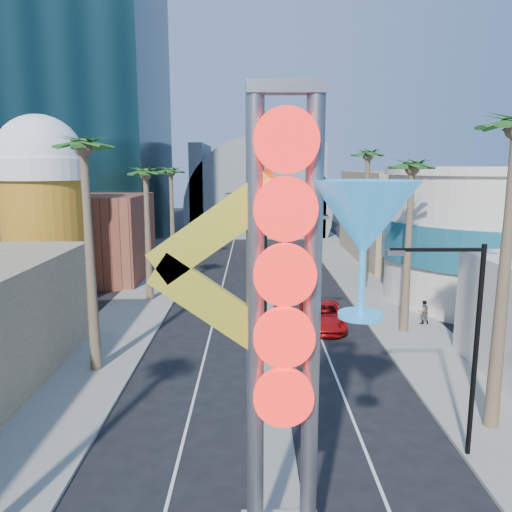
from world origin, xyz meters
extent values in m
cube|color=gray|center=(-9.50, 35.00, 0.07)|extent=(5.00, 100.00, 0.15)
cube|color=gray|center=(9.50, 35.00, 0.07)|extent=(5.00, 100.00, 0.15)
cube|color=gray|center=(0.00, 38.00, 0.07)|extent=(1.60, 84.00, 0.15)
cube|color=black|center=(-22.00, 52.00, 25.00)|extent=(20.00, 20.00, 50.00)
cube|color=brown|center=(-16.00, 38.00, 4.00)|extent=(10.00, 10.00, 8.00)
cube|color=#8D7E5B|center=(16.00, 48.00, 5.00)|extent=(10.00, 20.00, 10.00)
cylinder|color=#A96316|center=(-17.00, 30.00, 5.00)|extent=(6.40, 6.40, 10.00)
cylinder|color=white|center=(-17.00, 30.00, 10.40)|extent=(7.00, 7.00, 1.60)
sphere|color=white|center=(-17.00, 30.00, 11.20)|extent=(6.60, 6.60, 6.60)
cylinder|color=beige|center=(18.00, 30.00, 5.00)|extent=(16.00, 16.00, 10.00)
cylinder|color=teal|center=(18.00, 30.00, 5.00)|extent=(16.60, 16.60, 3.00)
cylinder|color=beige|center=(18.00, 30.00, 10.30)|extent=(16.60, 16.60, 0.60)
cylinder|color=slate|center=(0.00, 72.00, 4.00)|extent=(22.00, 16.00, 22.00)
cube|color=slate|center=(-9.00, 72.00, 7.00)|extent=(2.00, 16.00, 14.00)
cube|color=slate|center=(9.00, 72.00, 7.00)|extent=(2.00, 16.00, 14.00)
cylinder|color=slate|center=(-0.70, 3.00, 6.50)|extent=(0.44, 0.44, 12.00)
cylinder|color=slate|center=(0.70, 3.00, 6.50)|extent=(0.44, 0.44, 12.00)
cube|color=slate|center=(0.00, 3.00, 12.40)|extent=(1.80, 0.50, 0.30)
cylinder|color=red|center=(0.00, 2.65, 11.20)|extent=(1.50, 0.25, 1.50)
cylinder|color=red|center=(0.00, 2.65, 9.65)|extent=(1.50, 0.25, 1.50)
cylinder|color=red|center=(0.00, 2.65, 8.10)|extent=(1.50, 0.25, 1.50)
cylinder|color=red|center=(0.00, 2.65, 6.55)|extent=(1.50, 0.25, 1.50)
cylinder|color=red|center=(0.00, 2.65, 5.00)|extent=(1.50, 0.25, 1.50)
cube|color=#FFF335|center=(-1.60, 3.00, 9.20)|extent=(3.47, 0.25, 2.80)
cube|color=#FFF335|center=(-1.60, 3.00, 7.20)|extent=(3.47, 0.25, 2.80)
cone|color=#258AD1|center=(1.90, 3.00, 9.40)|extent=(2.60, 2.60, 1.80)
cylinder|color=#258AD1|center=(1.90, 3.00, 7.80)|extent=(0.16, 0.16, 1.60)
cylinder|color=#258AD1|center=(1.90, 3.00, 7.00)|extent=(1.10, 1.10, 0.12)
cylinder|color=black|center=(0.00, 20.00, 4.00)|extent=(0.18, 0.18, 8.00)
cube|color=black|center=(1.80, 20.00, 7.80)|extent=(3.60, 0.12, 0.12)
cube|color=slate|center=(3.40, 20.00, 7.70)|extent=(0.60, 0.25, 0.18)
cylinder|color=black|center=(0.00, 44.00, 4.00)|extent=(0.18, 0.18, 8.00)
cube|color=black|center=(-1.80, 44.00, 7.80)|extent=(3.60, 0.12, 0.12)
cube|color=slate|center=(-3.40, 44.00, 7.70)|extent=(0.60, 0.25, 0.18)
cylinder|color=black|center=(7.20, 8.00, 4.00)|extent=(0.18, 0.18, 8.00)
cube|color=black|center=(5.58, 8.00, 7.80)|extent=(3.24, 0.12, 0.12)
cube|color=slate|center=(4.14, 8.00, 7.70)|extent=(0.60, 0.25, 0.18)
cylinder|color=brown|center=(-9.00, 16.00, 5.75)|extent=(0.40, 0.40, 11.50)
sphere|color=#1C4416|center=(-9.00, 16.00, 11.50)|extent=(2.40, 2.40, 2.40)
cylinder|color=brown|center=(-9.00, 30.00, 5.00)|extent=(0.40, 0.40, 10.00)
sphere|color=#1C4416|center=(-9.00, 30.00, 10.00)|extent=(2.40, 2.40, 2.40)
cylinder|color=brown|center=(-9.00, 42.00, 5.00)|extent=(0.40, 0.40, 10.00)
sphere|color=#1C4416|center=(-9.00, 42.00, 10.00)|extent=(2.40, 2.40, 2.40)
cylinder|color=brown|center=(9.00, 10.00, 6.00)|extent=(0.40, 0.40, 12.00)
cylinder|color=brown|center=(9.00, 22.00, 5.25)|extent=(0.40, 0.40, 10.50)
sphere|color=#1C4416|center=(9.00, 22.00, 10.50)|extent=(2.40, 2.40, 2.40)
cylinder|color=brown|center=(9.00, 34.00, 5.75)|extent=(0.40, 0.40, 11.50)
sphere|color=#1C4416|center=(9.00, 34.00, 11.50)|extent=(2.40, 2.40, 2.40)
imported|color=#B60E10|center=(3.89, 23.22, 0.83)|extent=(2.98, 6.06, 1.66)
imported|color=gray|center=(10.73, 23.42, 0.96)|extent=(0.84, 0.69, 1.61)
camera|label=1|loc=(-0.76, -8.83, 10.62)|focal=35.00mm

